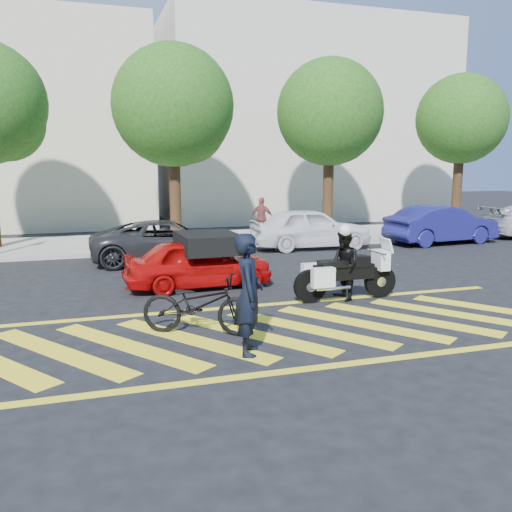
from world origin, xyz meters
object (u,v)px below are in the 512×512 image
object	(u,v)px
parked_right	(442,225)
parked_mid_left	(169,242)
officer_bike	(249,295)
officer_moto	(344,265)
bicycle	(199,304)
police_motorcycle	(344,274)
parked_mid_right	(310,228)
red_convertible	(198,263)

from	to	relation	value
parked_right	parked_mid_left	bearing A→B (deg)	89.83
officer_bike	officer_moto	distance (m)	4.16
bicycle	parked_mid_left	bearing A→B (deg)	20.78
police_motorcycle	parked_right	size ratio (longest dim) A/B	0.55
bicycle	parked_right	bearing A→B (deg)	-27.92
bicycle	parked_mid_right	distance (m)	10.73
red_convertible	police_motorcycle	bearing A→B (deg)	-129.63
parked_mid_left	parked_mid_right	distance (m)	5.58
bicycle	parked_mid_left	xyz separation A→B (m)	(0.60, 7.49, 0.12)
officer_moto	officer_bike	bearing A→B (deg)	-47.77
officer_bike	officer_moto	xyz separation A→B (m)	(3.09, 2.78, -0.19)
parked_mid_left	parked_mid_right	bearing A→B (deg)	-70.15
bicycle	officer_moto	bearing A→B (deg)	-42.41
parked_mid_left	parked_right	bearing A→B (deg)	-79.33
red_convertible	parked_right	world-z (taller)	parked_right
officer_moto	red_convertible	bearing A→B (deg)	-127.49
parked_mid_left	police_motorcycle	bearing A→B (deg)	-147.71
parked_mid_right	officer_bike	bearing A→B (deg)	153.70
officer_bike	police_motorcycle	size ratio (longest dim) A/B	0.79
police_motorcycle	bicycle	bearing A→B (deg)	-157.53
parked_mid_left	parked_right	world-z (taller)	parked_right
bicycle	police_motorcycle	world-z (taller)	bicycle
red_convertible	parked_right	distance (m)	11.67
parked_mid_left	parked_right	distance (m)	10.85
officer_moto	bicycle	bearing A→B (deg)	-67.44
bicycle	officer_moto	xyz separation A→B (m)	(3.64, 1.49, 0.25)
red_convertible	parked_mid_left	size ratio (longest dim) A/B	0.76
officer_bike	red_convertible	world-z (taller)	officer_bike
bicycle	red_convertible	size ratio (longest dim) A/B	0.57
red_convertible	officer_bike	bearing A→B (deg)	175.74
police_motorcycle	parked_right	bearing A→B (deg)	42.50
parked_mid_right	parked_right	world-z (taller)	parked_mid_right
officer_moto	red_convertible	size ratio (longest dim) A/B	0.44
officer_moto	parked_mid_left	bearing A→B (deg)	-152.83
bicycle	police_motorcycle	distance (m)	3.95
parked_mid_right	parked_mid_left	bearing A→B (deg)	106.41
officer_moto	parked_right	size ratio (longest dim) A/B	0.35
police_motorcycle	officer_moto	distance (m)	0.20
bicycle	officer_bike	bearing A→B (deg)	-131.67
bicycle	parked_right	world-z (taller)	parked_right
red_convertible	parked_mid_right	bearing A→B (deg)	-47.49
parked_right	parked_mid_right	bearing A→B (deg)	80.37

